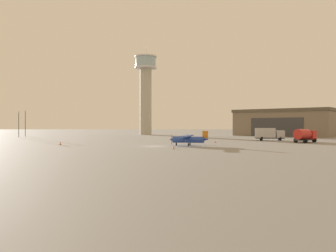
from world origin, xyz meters
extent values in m
plane|color=gray|center=(0.00, 0.00, 0.00)|extent=(400.00, 400.00, 0.00)
cylinder|color=#B2AD9E|center=(-4.33, 67.79, 12.94)|extent=(4.53, 4.53, 25.87)
cylinder|color=silver|center=(-4.33, 67.79, 26.17)|extent=(8.60, 8.60, 0.60)
cylinder|color=#99B7C6|center=(-4.33, 67.79, 28.36)|extent=(7.91, 7.91, 3.77)
cylinder|color=silver|center=(-4.33, 67.79, 30.49)|extent=(8.60, 8.60, 0.50)
cylinder|color=#38383D|center=(-4.33, 67.79, 32.74)|extent=(0.16, 0.16, 4.00)
cube|color=#7A6B56|center=(45.29, 53.26, 4.14)|extent=(35.69, 34.04, 8.28)
cube|color=brown|center=(45.29, 53.26, 8.78)|extent=(36.53, 34.88, 1.00)
cube|color=#38383A|center=(39.59, 46.55, 3.10)|extent=(13.50, 11.52, 6.21)
cylinder|color=#2847A8|center=(6.40, 0.87, 1.17)|extent=(6.10, 2.54, 1.19)
cone|color=#38383D|center=(3.26, 1.61, 1.17)|extent=(1.03, 1.01, 0.83)
cube|color=#38383D|center=(3.26, 1.61, 1.17)|extent=(0.08, 0.11, 1.82)
cube|color=#2847A8|center=(6.12, 0.93, 1.86)|extent=(3.61, 9.67, 0.19)
cylinder|color=orange|center=(6.48, 2.43, 1.47)|extent=(0.29, 0.94, 1.30)
cylinder|color=orange|center=(5.77, -0.56, 1.47)|extent=(0.29, 0.94, 1.30)
cube|color=#99B7C6|center=(5.28, 1.13, 1.50)|extent=(1.25, 1.17, 0.67)
cone|color=#2847A8|center=(9.54, 0.12, 1.27)|extent=(1.51, 1.18, 0.89)
cube|color=orange|center=(9.54, 0.12, 2.04)|extent=(1.05, 0.36, 1.63)
cube|color=#2847A8|center=(9.54, 0.12, 1.41)|extent=(1.50, 3.00, 0.10)
cylinder|color=black|center=(4.16, 1.40, 0.29)|extent=(0.29, 0.60, 0.58)
cylinder|color=black|center=(6.83, 1.85, 0.29)|extent=(0.29, 0.60, 0.58)
cylinder|color=black|center=(6.35, -0.21, 0.29)|extent=(0.29, 0.60, 0.58)
cube|color=#38383D|center=(28.64, 20.55, 0.62)|extent=(7.12, 2.71, 0.24)
cube|color=#B7BABF|center=(31.12, 20.23, 1.63)|extent=(2.22, 2.52, 1.79)
cube|color=#99B7C6|center=(32.02, 20.11, 1.99)|extent=(0.33, 1.94, 0.89)
cube|color=#B7BABF|center=(27.53, 20.70, 1.92)|extent=(4.96, 2.87, 2.37)
cylinder|color=black|center=(31.18, 21.26, 0.50)|extent=(0.40, 1.03, 1.00)
cylinder|color=black|center=(30.92, 19.22, 0.50)|extent=(0.40, 1.03, 1.00)
cylinder|color=black|center=(26.71, 21.84, 0.50)|extent=(0.40, 1.03, 1.00)
cylinder|color=black|center=(26.44, 19.80, 0.50)|extent=(0.40, 1.03, 1.00)
cube|color=#38383D|center=(33.33, 11.10, 0.62)|extent=(5.72, 4.86, 0.24)
cube|color=red|center=(34.97, 12.24, 1.70)|extent=(2.74, 3.00, 1.93)
cube|color=#99B7C6|center=(35.55, 12.65, 2.09)|extent=(1.32, 1.84, 0.96)
cylinder|color=red|center=(32.57, 10.57, 1.89)|extent=(4.34, 4.00, 2.30)
cylinder|color=black|center=(34.26, 13.16, 0.50)|extent=(0.80, 0.98, 1.00)
cylinder|color=black|center=(35.59, 11.26, 0.50)|extent=(0.80, 0.98, 1.00)
cylinder|color=black|center=(31.31, 11.09, 0.50)|extent=(0.80, 0.98, 1.00)
cylinder|color=black|center=(32.63, 9.20, 0.50)|extent=(0.80, 0.98, 1.00)
cylinder|color=#38383D|center=(-43.71, 49.70, 4.16)|extent=(0.18, 0.18, 8.32)
sphere|color=#F9E5B2|center=(-43.71, 49.70, 8.54)|extent=(0.44, 0.44, 0.44)
cylinder|color=#38383D|center=(-43.38, 43.78, 3.89)|extent=(0.18, 0.18, 7.78)
sphere|color=#F9E5B2|center=(-43.38, 43.78, 8.00)|extent=(0.44, 0.44, 0.44)
cube|color=black|center=(13.43, 11.95, 0.02)|extent=(0.36, 0.36, 0.04)
cone|color=orange|center=(13.43, 11.95, 0.29)|extent=(0.30, 0.30, 0.50)
cylinder|color=white|center=(13.43, 11.95, 0.32)|extent=(0.21, 0.21, 0.08)
cube|color=black|center=(-18.76, 4.52, 0.02)|extent=(0.36, 0.36, 0.04)
cone|color=orange|center=(-18.76, 4.52, 0.38)|extent=(0.30, 0.30, 0.68)
cylinder|color=white|center=(-18.76, 4.52, 0.41)|extent=(0.21, 0.21, 0.08)
cube|color=black|center=(3.25, -6.96, 0.02)|extent=(0.36, 0.36, 0.04)
cone|color=orange|center=(3.25, -6.96, 0.35)|extent=(0.30, 0.30, 0.61)
cylinder|color=white|center=(3.25, -6.96, 0.38)|extent=(0.21, 0.21, 0.08)
camera|label=1|loc=(0.84, -61.74, 4.13)|focal=35.41mm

